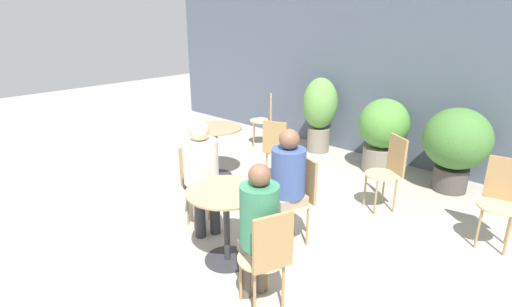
# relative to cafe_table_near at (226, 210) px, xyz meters

# --- Properties ---
(ground_plane) EXTENTS (20.00, 20.00, 0.00)m
(ground_plane) POSITION_rel_cafe_table_near_xyz_m (-0.15, -0.14, -0.54)
(ground_plane) COLOR #9E998E
(storefront_wall) EXTENTS (10.00, 0.06, 3.00)m
(storefront_wall) POSITION_rel_cafe_table_near_xyz_m (-0.15, 3.66, 0.96)
(storefront_wall) COLOR #4C5666
(storefront_wall) RESTS_ON ground_plane
(cafe_table_near) EXTENTS (0.73, 0.73, 0.73)m
(cafe_table_near) POSITION_rel_cafe_table_near_xyz_m (0.00, 0.00, 0.00)
(cafe_table_near) COLOR #2D2D33
(cafe_table_near) RESTS_ON ground_plane
(cafe_table_far) EXTENTS (0.75, 0.75, 0.73)m
(cafe_table_far) POSITION_rel_cafe_table_near_xyz_m (-1.65, 1.33, 0.01)
(cafe_table_far) COLOR #2D2D33
(cafe_table_far) RESTS_ON ground_plane
(bistro_chair_0) EXTENTS (0.43, 0.41, 0.90)m
(bistro_chair_0) POSITION_rel_cafe_table_near_xyz_m (0.74, -0.27, -0.00)
(bistro_chair_0) COLOR tan
(bistro_chair_0) RESTS_ON ground_plane
(bistro_chair_1) EXTENTS (0.41, 0.43, 0.90)m
(bistro_chair_1) POSITION_rel_cafe_table_near_xyz_m (0.27, 0.74, -0.00)
(bistro_chair_1) COLOR tan
(bistro_chair_1) RESTS_ON ground_plane
(bistro_chair_2) EXTENTS (0.43, 0.41, 0.90)m
(bistro_chair_2) POSITION_rel_cafe_table_near_xyz_m (-0.74, 0.27, -0.00)
(bistro_chair_2) COLOR tan
(bistro_chair_2) RESTS_ON ground_plane
(bistro_chair_3) EXTENTS (0.43, 0.44, 0.90)m
(bistro_chair_3) POSITION_rel_cafe_table_near_xyz_m (0.60, 2.05, -0.00)
(bistro_chair_3) COLOR tan
(bistro_chair_3) RESTS_ON ground_plane
(bistro_chair_4) EXTENTS (0.44, 0.44, 0.90)m
(bistro_chair_4) POSITION_rel_cafe_table_near_xyz_m (-2.09, 2.90, -0.00)
(bistro_chair_4) COLOR tan
(bistro_chair_4) RESTS_ON ground_plane
(bistro_chair_5) EXTENTS (0.39, 0.41, 0.90)m
(bistro_chair_5) POSITION_rel_cafe_table_near_xyz_m (1.76, 2.09, -0.00)
(bistro_chair_5) COLOR tan
(bistro_chair_5) RESTS_ON ground_plane
(bistro_chair_6) EXTENTS (0.41, 0.43, 0.90)m
(bistro_chair_6) POSITION_rel_cafe_table_near_xyz_m (-0.86, 1.73, -0.00)
(bistro_chair_6) COLOR tan
(bistro_chair_6) RESTS_ON ground_plane
(seated_person_0) EXTENTS (0.36, 0.34, 1.21)m
(seated_person_0) POSITION_rel_cafe_table_near_xyz_m (0.61, -0.22, 0.19)
(seated_person_0) COLOR brown
(seated_person_0) RESTS_ON ground_plane
(seated_person_1) EXTENTS (0.37, 0.39, 1.22)m
(seated_person_1) POSITION_rel_cafe_table_near_xyz_m (0.22, 0.61, 0.19)
(seated_person_1) COLOR gray
(seated_person_1) RESTS_ON ground_plane
(seated_person_2) EXTENTS (0.43, 0.41, 1.23)m
(seated_person_2) POSITION_rel_cafe_table_near_xyz_m (-0.60, 0.22, 0.18)
(seated_person_2) COLOR #2D2D33
(seated_person_2) RESTS_ON ground_plane
(beer_glass_0) EXTENTS (0.06, 0.06, 0.16)m
(beer_glass_0) POSITION_rel_cafe_table_near_xyz_m (0.19, 0.04, 0.27)
(beer_glass_0) COLOR silver
(beer_glass_0) RESTS_ON cafe_table_near
(beer_glass_1) EXTENTS (0.06, 0.06, 0.19)m
(beer_glass_1) POSITION_rel_cafe_table_near_xyz_m (-0.18, -0.07, 0.29)
(beer_glass_1) COLOR beige
(beer_glass_1) RESTS_ON cafe_table_near
(potted_plant_0) EXTENTS (0.57, 0.57, 1.25)m
(potted_plant_0) POSITION_rel_cafe_table_near_xyz_m (-1.21, 3.25, 0.19)
(potted_plant_0) COLOR slate
(potted_plant_0) RESTS_ON ground_plane
(potted_plant_1) EXTENTS (0.71, 0.71, 1.09)m
(potted_plant_1) POSITION_rel_cafe_table_near_xyz_m (-0.01, 3.12, 0.08)
(potted_plant_1) COLOR slate
(potted_plant_1) RESTS_ON ground_plane
(potted_plant_2) EXTENTS (0.84, 0.84, 1.11)m
(potted_plant_2) POSITION_rel_cafe_table_near_xyz_m (0.99, 3.12, 0.12)
(potted_plant_2) COLOR #47423D
(potted_plant_2) RESTS_ON ground_plane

